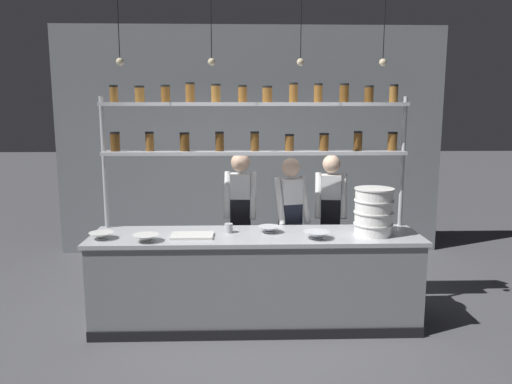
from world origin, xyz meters
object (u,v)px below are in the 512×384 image
(prep_bowl_near_right, at_px, (101,236))
(chef_left, at_px, (241,215))
(prep_bowl_near_left, at_px, (269,229))
(serving_cup_front, at_px, (229,228))
(chef_center, at_px, (290,220))
(cutting_board, at_px, (192,236))
(chef_right, at_px, (330,215))
(spice_shelf_unit, at_px, (255,131))
(prep_bowl_center_front, at_px, (317,235))
(prep_bowl_center_back, at_px, (146,238))
(container_stack, at_px, (374,212))

(prep_bowl_near_right, bearing_deg, chef_left, 34.83)
(prep_bowl_near_left, relative_size, serving_cup_front, 2.46)
(chef_center, bearing_deg, prep_bowl_near_right, -173.08)
(cutting_board, distance_m, prep_bowl_near_left, 0.76)
(serving_cup_front, bearing_deg, chef_center, 38.99)
(chef_right, bearing_deg, spice_shelf_unit, -141.86)
(prep_bowl_center_front, distance_m, prep_bowl_center_back, 1.59)
(chef_right, height_order, serving_cup_front, chef_right)
(chef_right, bearing_deg, prep_bowl_near_right, -149.38)
(prep_bowl_center_front, distance_m, serving_cup_front, 0.87)
(prep_bowl_center_back, bearing_deg, prep_bowl_center_front, 1.97)
(chef_center, bearing_deg, chef_right, 10.88)
(prep_bowl_near_left, xyz_separation_m, prep_bowl_center_back, (-1.15, -0.31, 0.00))
(chef_center, bearing_deg, serving_cup_front, -155.97)
(chef_center, relative_size, prep_bowl_center_front, 6.33)
(spice_shelf_unit, bearing_deg, chef_center, 35.07)
(chef_right, distance_m, prep_bowl_near_left, 1.08)
(chef_right, height_order, prep_bowl_near_left, chef_right)
(chef_center, xyz_separation_m, prep_bowl_near_right, (-1.85, -0.74, 0.03))
(chef_right, distance_m, serving_cup_front, 1.38)
(prep_bowl_center_front, height_order, prep_bowl_near_right, prep_bowl_center_front)
(container_stack, bearing_deg, prep_bowl_center_back, -175.07)
(cutting_board, xyz_separation_m, serving_cup_front, (0.34, 0.15, 0.03))
(spice_shelf_unit, relative_size, chef_left, 1.88)
(container_stack, distance_m, prep_bowl_center_back, 2.17)
(chef_center, xyz_separation_m, prep_bowl_center_front, (0.17, -0.80, 0.04))
(spice_shelf_unit, xyz_separation_m, cutting_board, (-0.61, -0.41, -0.97))
(chef_left, height_order, prep_bowl_center_back, chef_left)
(spice_shelf_unit, height_order, prep_bowl_center_front, spice_shelf_unit)
(prep_bowl_near_left, distance_m, prep_bowl_center_front, 0.50)
(prep_bowl_center_front, height_order, serving_cup_front, serving_cup_front)
(chef_center, distance_m, prep_bowl_center_front, 0.82)
(spice_shelf_unit, relative_size, prep_bowl_near_right, 13.29)
(prep_bowl_center_back, relative_size, prep_bowl_near_right, 1.05)
(prep_bowl_near_right, bearing_deg, chef_center, 21.88)
(serving_cup_front, bearing_deg, prep_bowl_near_right, -170.17)
(prep_bowl_near_left, xyz_separation_m, serving_cup_front, (-0.40, 0.00, 0.02))
(prep_bowl_near_left, xyz_separation_m, prep_bowl_center_front, (0.43, -0.25, 0.00))
(spice_shelf_unit, bearing_deg, chef_right, 30.23)
(chef_left, distance_m, prep_bowl_near_right, 1.59)
(prep_bowl_center_front, xyz_separation_m, prep_bowl_near_right, (-2.02, 0.05, -0.00))
(chef_right, distance_m, prep_bowl_center_back, 2.19)
(chef_center, bearing_deg, prep_bowl_center_front, -92.98)
(chef_right, xyz_separation_m, prep_bowl_center_front, (-0.31, -1.03, 0.03))
(chef_left, height_order, chef_right, chef_left)
(chef_left, bearing_deg, serving_cup_front, -95.49)
(spice_shelf_unit, xyz_separation_m, prep_bowl_near_left, (0.13, -0.26, -0.95))
(chef_left, xyz_separation_m, serving_cup_front, (-0.12, -0.70, 0.02))
(spice_shelf_unit, bearing_deg, serving_cup_front, -135.89)
(container_stack, distance_m, serving_cup_front, 1.42)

